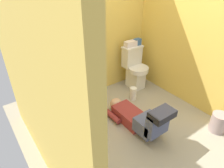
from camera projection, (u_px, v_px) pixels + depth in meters
name	position (u px, v px, depth m)	size (l,w,h in m)	color
ground_plane	(130.00, 127.00, 2.86)	(2.74, 3.12, 0.04)	#9F9680
wall_back	(86.00, 24.00, 3.00)	(2.40, 0.08, 2.40)	#E7BF50
wall_left	(29.00, 73.00, 1.65)	(0.08, 2.12, 2.40)	#E7BF50
wall_right	(197.00, 28.00, 2.82)	(0.08, 2.12, 2.40)	#E7BF50
toilet	(135.00, 68.00, 3.60)	(0.36, 0.46, 0.75)	silver
vanity_cabinet	(58.00, 94.00, 2.79)	(0.60, 0.52, 0.82)	beige
faucet	(49.00, 61.00, 2.66)	(0.02, 0.02, 0.10)	silver
person_plumber	(139.00, 118.00, 2.73)	(0.39, 1.06, 0.52)	maroon
tissue_box	(131.00, 44.00, 3.41)	(0.22, 0.11, 0.10)	silver
toiletry_bag	(137.00, 42.00, 3.49)	(0.12, 0.09, 0.11)	#33598C
soap_dispenser	(34.00, 64.00, 2.54)	(0.06, 0.06, 0.17)	#33985C
bottle_green	(43.00, 61.00, 2.57)	(0.05, 0.05, 0.18)	#4B9C46
bottle_amber	(48.00, 62.00, 2.57)	(0.05, 0.05, 0.14)	gold
bottle_clear	(51.00, 60.00, 2.64)	(0.04, 0.04, 0.13)	silver
trash_can	(218.00, 123.00, 2.71)	(0.21, 0.21, 0.27)	#A18B8A
paper_towel_roll	(133.00, 94.00, 3.36)	(0.11, 0.11, 0.22)	white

